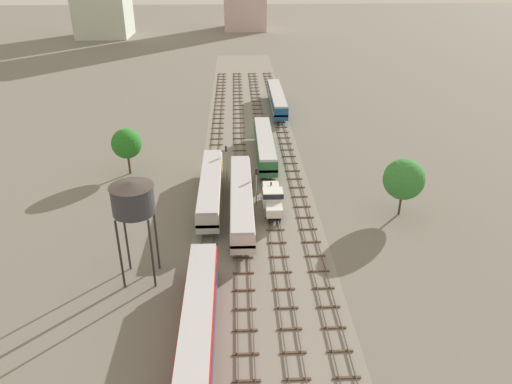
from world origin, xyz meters
The scene contains 17 objects.
ground_plane centered at (0.00, 56.00, 0.00)m, with size 480.00×480.00×0.00m, color slate.
ballast_bed centered at (0.00, 56.00, 0.00)m, with size 16.67×176.00×0.01m, color gray.
track_far_left centered at (-6.33, 57.00, 0.14)m, with size 2.40×126.00×0.29m.
track_left centered at (-2.11, 57.00, 0.14)m, with size 2.40×126.00×0.29m.
track_centre_left centered at (2.11, 57.00, 0.14)m, with size 2.40×126.00×0.29m.
track_centre centered at (6.33, 57.00, 0.14)m, with size 2.40×126.00×0.29m.
diesel_railcar_far_left_nearest centered at (-6.33, 15.44, 2.60)m, with size 2.96×20.50×3.80m.
passenger_coach_left_near centered at (-2.11, 38.47, 2.61)m, with size 2.96×22.00×3.80m.
shunter_loco_centre_left_mid centered at (2.11, 39.58, 2.01)m, with size 2.74×8.46×3.10m.
diesel_railcar_far_left_midfar centered at (-6.33, 42.10, 2.60)m, with size 2.96×20.50×3.80m.
diesel_railcar_centre_left_far centered at (2.11, 57.78, 2.60)m, with size 2.96×20.50×3.80m.
passenger_coach_centre_farther centered at (6.33, 85.08, 2.61)m, with size 2.96×22.00×3.80m.
water_tower centered at (-13.18, 25.33, 9.76)m, with size 4.55×4.55×11.64m.
signal_post_nearest centered at (0.00, 41.40, 3.59)m, with size 0.28×0.47×5.67m.
signal_post_near centered at (-4.22, 49.73, 3.62)m, with size 0.28×0.47×5.73m.
lineside_tree_0 centered at (19.15, 37.95, 5.26)m, with size 5.43×5.43×7.98m.
lineside_tree_1 centered at (-19.64, 52.76, 5.09)m, with size 4.67×4.67×7.44m.
Camera 1 is at (-2.57, -18.64, 32.69)m, focal length 34.24 mm.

